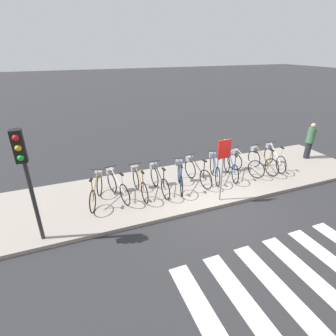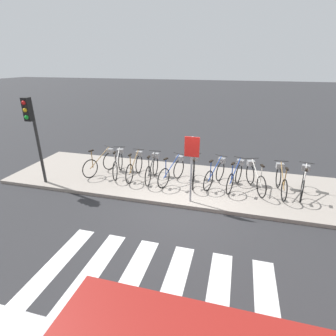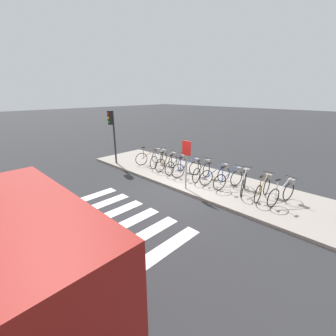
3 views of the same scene
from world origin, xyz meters
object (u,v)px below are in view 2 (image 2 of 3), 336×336
(sign_post, at_px, (192,159))
(parked_bicycle_6, at_px, (216,173))
(parked_bicycle_0, at_px, (102,162))
(parked_bicycle_4, at_px, (173,170))
(traffic_light, at_px, (32,123))
(parked_bicycle_5, at_px, (194,171))
(parked_bicycle_10, at_px, (303,181))
(parked_bicycle_9, at_px, (281,180))
(parked_bicycle_2, at_px, (135,166))
(parked_bicycle_8, at_px, (255,177))
(parked_bicycle_3, at_px, (153,168))
(parked_bicycle_7, at_px, (235,175))
(parked_bicycle_1, at_px, (118,163))

(sign_post, bearing_deg, parked_bicycle_6, 66.37)
(sign_post, bearing_deg, parked_bicycle_0, 159.84)
(parked_bicycle_4, relative_size, traffic_light, 0.54)
(parked_bicycle_5, bearing_deg, parked_bicycle_10, 0.31)
(parked_bicycle_9, relative_size, sign_post, 0.82)
(parked_bicycle_2, relative_size, parked_bicycle_8, 1.05)
(parked_bicycle_3, relative_size, sign_post, 0.82)
(parked_bicycle_6, distance_m, parked_bicycle_7, 0.68)
(parked_bicycle_9, bearing_deg, parked_bicycle_4, -178.00)
(parked_bicycle_8, bearing_deg, parked_bicycle_0, -179.37)
(traffic_light, height_order, sign_post, traffic_light)
(parked_bicycle_3, xyz_separation_m, parked_bicycle_7, (2.99, 0.09, 0.00))
(parked_bicycle_7, bearing_deg, sign_post, -133.03)
(parked_bicycle_10, height_order, traffic_light, traffic_light)
(parked_bicycle_4, distance_m, traffic_light, 5.02)
(parked_bicycle_0, xyz_separation_m, parked_bicycle_8, (5.74, 0.06, 0.00))
(traffic_light, bearing_deg, sign_post, 0.61)
(parked_bicycle_4, xyz_separation_m, traffic_light, (-4.52, -1.33, 1.74))
(parked_bicycle_0, distance_m, parked_bicycle_6, 4.42)
(parked_bicycle_6, xyz_separation_m, parked_bicycle_7, (0.68, -0.04, 0.00))
(parked_bicycle_1, height_order, parked_bicycle_7, same)
(parked_bicycle_7, relative_size, sign_post, 0.79)
(parked_bicycle_10, bearing_deg, parked_bicycle_4, -177.59)
(parked_bicycle_9, distance_m, sign_post, 3.27)
(parked_bicycle_4, height_order, parked_bicycle_5, same)
(parked_bicycle_6, height_order, parked_bicycle_10, same)
(parked_bicycle_0, distance_m, parked_bicycle_3, 2.11)
(sign_post, bearing_deg, parked_bicycle_7, 46.97)
(parked_bicycle_0, relative_size, parked_bicycle_1, 0.97)
(parked_bicycle_5, bearing_deg, parked_bicycle_1, 179.82)
(parked_bicycle_8, distance_m, parked_bicycle_10, 1.53)
(parked_bicycle_6, relative_size, sign_post, 0.78)
(parked_bicycle_0, distance_m, parked_bicycle_5, 3.63)
(parked_bicycle_2, bearing_deg, parked_bicycle_9, 0.58)
(parked_bicycle_2, height_order, parked_bicycle_9, same)
(parked_bicycle_9, bearing_deg, traffic_light, -169.92)
(parked_bicycle_0, height_order, parked_bicycle_1, same)
(parked_bicycle_9, bearing_deg, parked_bicycle_0, -179.91)
(parked_bicycle_10, bearing_deg, traffic_light, -170.34)
(parked_bicycle_9, bearing_deg, parked_bicycle_7, 179.49)
(parked_bicycle_7, distance_m, parked_bicycle_8, 0.64)
(parked_bicycle_8, xyz_separation_m, parked_bicycle_9, (0.83, -0.05, 0.00))
(parked_bicycle_3, distance_m, parked_bicycle_6, 2.31)
(parked_bicycle_8, bearing_deg, parked_bicycle_10, 0.13)
(parked_bicycle_2, height_order, parked_bicycle_6, same)
(parked_bicycle_3, relative_size, parked_bicycle_4, 1.05)
(parked_bicycle_3, height_order, parked_bicycle_8, same)
(parked_bicycle_2, bearing_deg, parked_bicycle_8, 1.39)
(parked_bicycle_5, bearing_deg, parked_bicycle_6, 1.15)
(parked_bicycle_3, bearing_deg, parked_bicycle_8, 2.09)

